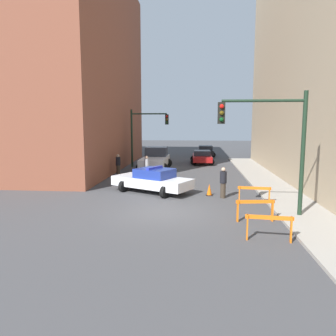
{
  "coord_description": "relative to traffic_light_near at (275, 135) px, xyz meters",
  "views": [
    {
      "loc": [
        1.49,
        -14.34,
        4.03
      ],
      "look_at": [
        -0.25,
        5.43,
        1.27
      ],
      "focal_mm": 35.0,
      "sensor_mm": 36.0,
      "label": 1
    }
  ],
  "objects": [
    {
      "name": "police_car",
      "position": [
        -5.77,
        4.49,
        -2.81
      ],
      "size": [
        5.01,
        3.87,
        1.52
      ],
      "rotation": [
        0.0,
        0.0,
        1.07
      ],
      "color": "white",
      "rests_on": "ground_plane"
    },
    {
      "name": "white_truck",
      "position": [
        -6.78,
        13.77,
        -2.62
      ],
      "size": [
        2.68,
        5.42,
        1.9
      ],
      "rotation": [
        0.0,
        0.0,
        -0.01
      ],
      "color": "silver",
      "rests_on": "ground_plane"
    },
    {
      "name": "parked_car_near",
      "position": [
        -2.71,
        18.27,
        -2.86
      ],
      "size": [
        2.34,
        4.34,
        1.31
      ],
      "rotation": [
        0.0,
        0.0,
        0.02
      ],
      "color": "maroon",
      "rests_on": "ground_plane"
    },
    {
      "name": "sidewalk_right",
      "position": [
        1.47,
        0.32,
        -3.47
      ],
      "size": [
        2.4,
        44.0,
        0.12
      ],
      "color": "#9E998E",
      "rests_on": "ground_plane"
    },
    {
      "name": "traffic_cone",
      "position": [
        -2.52,
        3.95,
        -3.21
      ],
      "size": [
        0.36,
        0.36,
        0.66
      ],
      "color": "black",
      "rests_on": "ground_plane"
    },
    {
      "name": "pedestrian_corner",
      "position": [
        -9.16,
        10.13,
        -2.67
      ],
      "size": [
        0.43,
        0.43,
        1.66
      ],
      "rotation": [
        0.0,
        0.0,
        0.23
      ],
      "color": "#382D23",
      "rests_on": "ground_plane"
    },
    {
      "name": "pedestrian_sidewalk",
      "position": [
        -1.81,
        3.4,
        -2.67
      ],
      "size": [
        0.5,
        0.5,
        1.66
      ],
      "rotation": [
        0.0,
        0.0,
        2.58
      ],
      "color": "#382D23",
      "rests_on": "ground_plane"
    },
    {
      "name": "parked_car_mid",
      "position": [
        -2.2,
        25.19,
        -2.86
      ],
      "size": [
        2.3,
        4.32,
        1.31
      ],
      "rotation": [
        0.0,
        0.0,
        0.01
      ],
      "color": "black",
      "rests_on": "ground_plane"
    },
    {
      "name": "barrier_front",
      "position": [
        -0.76,
        -3.01,
        -2.91
      ],
      "size": [
        1.6,
        0.32,
        0.9
      ],
      "rotation": [
        0.0,
        0.0,
        -0.11
      ],
      "color": "orange",
      "rests_on": "ground_plane"
    },
    {
      "name": "barrier_back",
      "position": [
        -0.39,
        2.08,
        -2.91
      ],
      "size": [
        1.6,
        0.3,
        0.9
      ],
      "rotation": [
        0.0,
        0.0,
        -0.09
      ],
      "color": "orange",
      "rests_on": "ground_plane"
    },
    {
      "name": "ground_plane",
      "position": [
        -4.73,
        0.32,
        -3.53
      ],
      "size": [
        120.0,
        120.0,
        0.0
      ],
      "primitive_type": "plane",
      "color": "#424244"
    },
    {
      "name": "traffic_light_near",
      "position": [
        0.0,
        0.0,
        0.0
      ],
      "size": [
        3.64,
        0.35,
        5.2
      ],
      "color": "black",
      "rests_on": "sidewalk_right"
    },
    {
      "name": "traffic_light_far",
      "position": [
        -8.03,
        15.34,
        -0.13
      ],
      "size": [
        3.44,
        0.35,
        5.2
      ],
      "color": "black",
      "rests_on": "ground_plane"
    },
    {
      "name": "building_corner_left",
      "position": [
        -16.73,
        14.32,
        5.02
      ],
      "size": [
        14.0,
        20.0,
        17.1
      ],
      "color": "brown",
      "rests_on": "ground_plane"
    },
    {
      "name": "barrier_mid",
      "position": [
        -0.83,
        -0.76,
        -2.91
      ],
      "size": [
        1.59,
        0.35,
        0.9
      ],
      "rotation": [
        0.0,
        0.0,
        0.13
      ],
      "color": "orange",
      "rests_on": "ground_plane"
    },
    {
      "name": "pedestrian_crossing",
      "position": [
        -6.83,
        9.07,
        -2.67
      ],
      "size": [
        0.5,
        0.5,
        1.66
      ],
      "rotation": [
        0.0,
        0.0,
        0.58
      ],
      "color": "#382D23",
      "rests_on": "ground_plane"
    }
  ]
}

